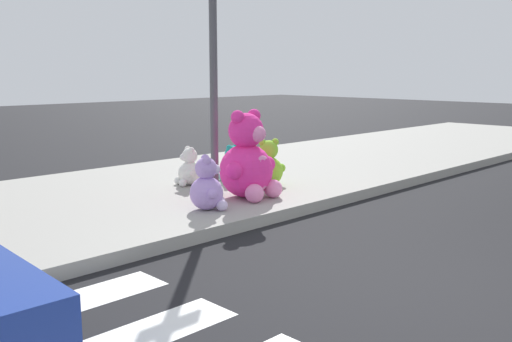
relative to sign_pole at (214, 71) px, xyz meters
The scene contains 8 objects.
ground_plane 4.87m from the sign_pole, 102.81° to the right, with size 60.00×60.00×0.00m, color black.
sidewalk 2.19m from the sign_pole, 141.29° to the left, with size 28.00×4.40×0.15m, color #9E9B93.
sign_pole is the anchor object (origin of this frame).
plush_pink_large 1.36m from the sign_pole, 81.01° to the right, with size 0.92×0.82×1.19m.
plush_teal 1.73m from the sign_pole, 32.59° to the left, with size 0.44×0.39×0.57m.
plush_lavender 1.76m from the sign_pole, 135.32° to the right, with size 0.49×0.48×0.68m.
plush_white 1.61m from the sign_pole, 85.22° to the left, with size 0.42×0.44×0.59m.
plush_lime 1.68m from the sign_pole, 12.06° to the right, with size 0.50×0.51×0.71m.
Camera 1 is at (-4.15, -1.63, 1.84)m, focal length 39.76 mm.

